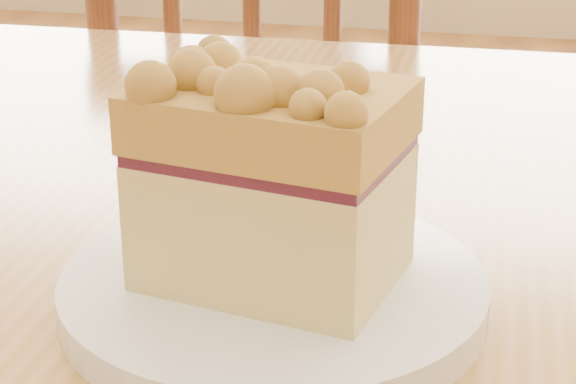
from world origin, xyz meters
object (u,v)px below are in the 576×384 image
at_px(cafe_table_main, 92,329).
at_px(plate, 273,292).
at_px(cafe_chair_main, 267,240).
at_px(cake_slice, 271,174).

bearing_deg(cafe_table_main, plate, -38.07).
relative_size(cafe_chair_main, plate, 4.31).
height_order(cafe_chair_main, plate, cafe_chair_main).
relative_size(plate, cake_slice, 1.55).
xyz_separation_m(cafe_chair_main, plate, (0.19, -0.72, 0.32)).
bearing_deg(cafe_table_main, cafe_chair_main, 92.69).
xyz_separation_m(cafe_table_main, cafe_chair_main, (-0.04, 0.61, -0.22)).
height_order(cafe_chair_main, cake_slice, cake_slice).
relative_size(cafe_chair_main, cake_slice, 6.68).
bearing_deg(plate, cake_slice, 164.40).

